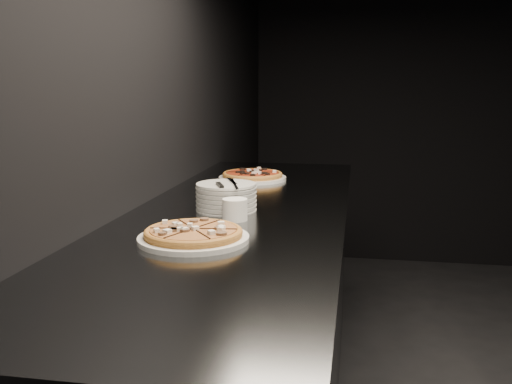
% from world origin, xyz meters
% --- Properties ---
extents(wall_left, '(0.02, 5.00, 2.80)m').
position_xyz_m(wall_left, '(-2.50, 0.00, 1.40)').
color(wall_left, black).
rests_on(wall_left, floor).
extents(counter, '(0.74, 2.44, 0.92)m').
position_xyz_m(counter, '(-2.13, 0.00, 0.46)').
color(counter, '#5B5E63').
rests_on(counter, floor).
extents(pizza_mushroom, '(0.31, 0.31, 0.04)m').
position_xyz_m(pizza_mushroom, '(-2.17, -0.44, 0.94)').
color(pizza_mushroom, silver).
rests_on(pizza_mushroom, counter).
extents(pizza_tomato, '(0.31, 0.31, 0.04)m').
position_xyz_m(pizza_tomato, '(-2.20, 0.62, 0.94)').
color(pizza_tomato, silver).
rests_on(pizza_tomato, counter).
extents(plate_stack, '(0.21, 0.21, 0.09)m').
position_xyz_m(plate_stack, '(-2.18, -0.03, 0.97)').
color(plate_stack, silver).
rests_on(plate_stack, counter).
extents(cutlery, '(0.08, 0.22, 0.01)m').
position_xyz_m(cutlery, '(-2.17, -0.05, 1.02)').
color(cutlery, silver).
rests_on(cutlery, plate_stack).
extents(ramekin, '(0.08, 0.08, 0.07)m').
position_xyz_m(ramekin, '(-2.11, -0.18, 0.96)').
color(ramekin, white).
rests_on(ramekin, counter).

